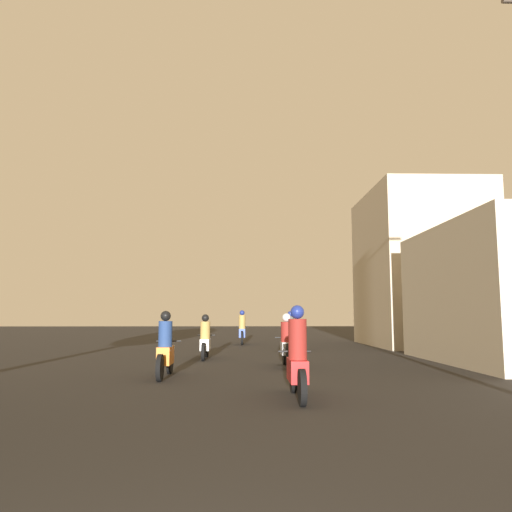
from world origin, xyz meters
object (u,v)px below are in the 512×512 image
motorcycle_orange (165,350)px  motorcycle_yellow (290,334)px  motorcycle_silver (287,345)px  building_right_far (419,268)px  motorcycle_white (205,341)px  motorcycle_red (297,361)px  motorcycle_blue (242,331)px

motorcycle_orange → motorcycle_yellow: bearing=70.7°
motorcycle_silver → building_right_far: bearing=55.4°
motorcycle_white → motorcycle_yellow: (3.23, 4.43, 0.05)m
motorcycle_silver → motorcycle_red: bearing=-90.0°
motorcycle_red → motorcycle_orange: motorcycle_red is taller
motorcycle_white → building_right_far: 12.16m
motorcycle_white → motorcycle_silver: bearing=-53.9°
motorcycle_yellow → motorcycle_blue: bearing=117.6°
motorcycle_orange → motorcycle_white: size_ratio=1.01×
motorcycle_red → motorcycle_yellow: size_ratio=1.04×
motorcycle_white → motorcycle_red: bearing=-82.0°
motorcycle_blue → motorcycle_yellow: bearing=-63.2°
motorcycle_red → motorcycle_blue: bearing=96.5°
motorcycle_white → building_right_far: bearing=27.4°
motorcycle_blue → building_right_far: bearing=-11.3°
motorcycle_red → motorcycle_orange: bearing=135.1°
motorcycle_red → motorcycle_yellow: 12.31m
motorcycle_silver → motorcycle_yellow: size_ratio=0.99×
motorcycle_blue → motorcycle_red: bearing=-89.6°
building_right_far → motorcycle_red: bearing=-116.9°
motorcycle_silver → motorcycle_white: motorcycle_silver is taller
motorcycle_white → motorcycle_orange: bearing=-104.5°
motorcycle_white → motorcycle_blue: motorcycle_blue is taller
motorcycle_red → motorcycle_yellow: bearing=88.1°
motorcycle_red → building_right_far: 16.65m
motorcycle_white → motorcycle_yellow: 5.48m
motorcycle_red → motorcycle_silver: bearing=90.0°
motorcycle_red → motorcycle_white: size_ratio=0.98×
motorcycle_orange → motorcycle_blue: size_ratio=1.08×
motorcycle_red → motorcycle_yellow: (1.02, 12.27, -0.00)m
motorcycle_silver → motorcycle_yellow: 7.04m
motorcycle_orange → motorcycle_silver: motorcycle_orange is taller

